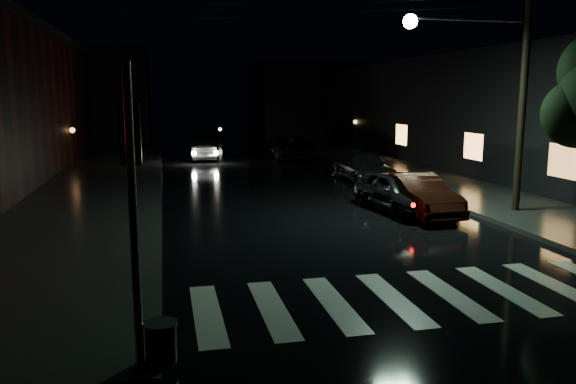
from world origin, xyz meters
TOP-DOWN VIEW (x-y plane):
  - ground at (0.00, 0.00)m, footprint 120.00×120.00m
  - sidewalk_left at (-5.00, 14.00)m, footprint 6.00×44.00m
  - sidewalk_right at (10.00, 14.00)m, footprint 4.00×44.00m
  - building_right at (17.00, 18.00)m, footprint 10.00×40.00m
  - building_far_left at (-10.00, 45.00)m, footprint 14.00×10.00m
  - building_far_right at (14.00, 45.00)m, footprint 14.00×10.00m
  - crosswalk at (3.00, 0.50)m, footprint 9.00×3.00m
  - signal_pole_corner at (-2.14, -1.46)m, footprint 0.68×0.61m
  - utility_pole at (8.83, 7.00)m, footprint 4.92×0.44m
  - parked_car_a at (5.80, 8.17)m, footprint 2.12×4.19m
  - parked_car_b at (6.21, 7.68)m, footprint 1.65×4.25m
  - parked_car_c at (7.04, 15.12)m, footprint 2.14×4.70m
  - parked_car_d at (6.04, 25.20)m, footprint 2.88×5.58m
  - oncoming_car at (0.50, 25.46)m, footprint 1.57×4.21m

SIDE VIEW (x-z plane):
  - ground at x=0.00m, z-range 0.00..0.00m
  - crosswalk at x=3.00m, z-range 0.00..0.01m
  - sidewalk_left at x=-5.00m, z-range 0.00..0.15m
  - sidewalk_right at x=10.00m, z-range 0.00..0.15m
  - parked_car_c at x=7.04m, z-range 0.00..1.34m
  - parked_car_a at x=5.80m, z-range 0.00..1.37m
  - oncoming_car at x=0.50m, z-range 0.00..1.38m
  - parked_car_b at x=6.21m, z-range 0.00..1.38m
  - parked_car_d at x=6.04m, z-range 0.00..1.50m
  - signal_pole_corner at x=-2.14m, z-range -0.56..3.64m
  - building_right at x=17.00m, z-range 0.00..6.00m
  - building_far_right at x=14.00m, z-range 0.00..7.00m
  - building_far_left at x=-10.00m, z-range 0.00..8.00m
  - utility_pole at x=8.83m, z-range 0.60..8.60m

